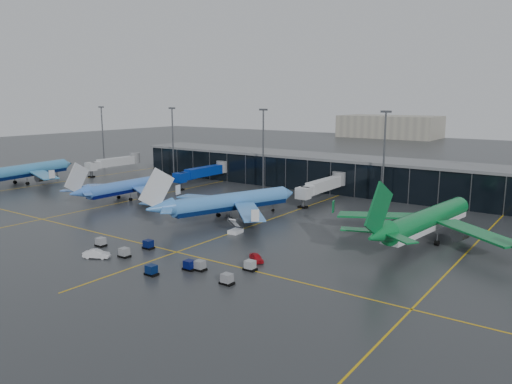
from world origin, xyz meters
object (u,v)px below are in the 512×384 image
Objects in this scene: service_van_white at (97,254)px; airliner_arkefly at (129,179)px; baggage_carts at (171,260)px; service_van_red at (256,258)px; mobile_airstair at (236,230)px; airliner_klm_west at (25,163)px; airliner_klm_near at (232,192)px; airliner_aer_lingus at (429,207)px.

airliner_arkefly is at bearing 14.12° from service_van_white.
baggage_carts is 8.46× the size of service_van_red.
mobile_airstair reaches higher than service_van_white.
service_van_white is (-13.52, -5.46, 0.04)m from baggage_carts.
service_van_red is (62.91, -24.79, -5.13)m from airliner_arkefly.
service_van_white is at bearing -158.00° from baggage_carts.
service_van_white is (-24.90, -15.37, 0.09)m from service_van_red.
service_van_red is (112.59, -22.08, -6.22)m from airliner_klm_west.
airliner_klm_near is 1.21× the size of baggage_carts.
mobile_airstair is at bearing -14.73° from airliner_klm_west.
service_van_white is at bearing -127.05° from airliner_aer_lingus.
airliner_aer_lingus reaches higher than service_van_red.
airliner_klm_west is 0.99× the size of airliner_aer_lingus.
baggage_carts reaches higher than service_van_white.
airliner_arkefly is 67.81m from service_van_red.
service_van_red is (14.73, -12.88, -0.06)m from mobile_airstair.
airliner_arkefly is at bearing -168.31° from airliner_aer_lingus.
baggage_carts is at bearing 166.69° from service_van_red.
airliner_aer_lingus is at bearing 2.39° from service_van_red.
airliner_arkefly is 39.04m from airliner_klm_near.
service_van_white is at bearing 157.32° from service_van_red.
service_van_red is at bearing -116.10° from airliner_aer_lingus.
airliner_klm_west is 10.80× the size of service_van_red.
airliner_klm_near is 0.94× the size of airliner_aer_lingus.
airliner_klm_west is 13.10× the size of mobile_airstair.
airliner_aer_lingus is 65.57m from service_van_white.
airliner_aer_lingus is 1.29× the size of baggage_carts.
airliner_aer_lingus reaches higher than airliner_klm_west.
mobile_airstair is at bearing 98.37° from baggage_carts.
airliner_klm_west is 49.76m from airliner_arkefly.
mobile_airstair is at bearing 84.46° from service_van_red.
baggage_carts is at bearing -87.01° from mobile_airstair.
airliner_klm_west reaches higher than airliner_arkefly.
airliner_klm_near reaches higher than airliner_arkefly.
airliner_klm_near is 33.87m from service_van_red.
airliner_aer_lingus is 52.64m from baggage_carts.
airliner_klm_near is 8.84× the size of service_van_white.
service_van_white reaches higher than service_van_red.
service_van_white is (87.69, -37.45, -6.14)m from airliner_klm_west.
airliner_klm_near is 39.07m from service_van_white.
airliner_klm_west is at bearing 114.54° from service_van_red.
airliner_arkefly is at bearing -162.55° from airliner_klm_near.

